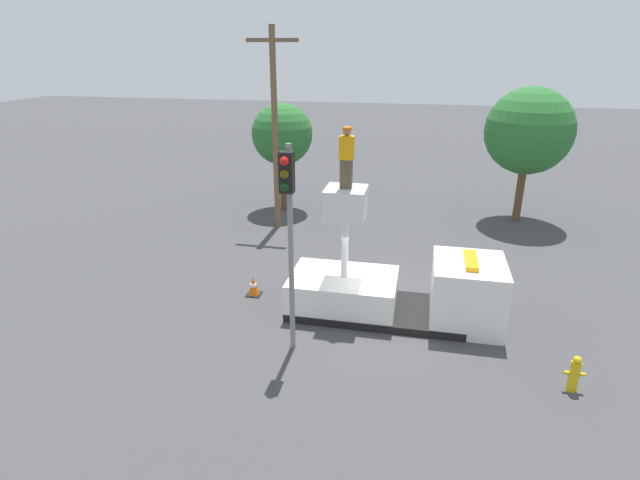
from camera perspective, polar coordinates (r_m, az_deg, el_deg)
ground_plane at (r=15.93m, az=6.35°, el=-8.23°), size 120.00×120.00×0.00m
bucket_truck at (r=15.49m, az=8.90°, el=-5.65°), size 6.42×2.35×3.98m
worker at (r=14.29m, az=3.05°, el=9.34°), size 0.40×0.26×1.75m
traffic_light_pole at (r=12.35m, az=-3.62°, el=3.22°), size 0.34×0.57×5.66m
fire_hydrant at (r=13.83m, az=27.07°, el=-13.46°), size 0.48×0.24×0.96m
traffic_cone_rear at (r=16.88m, az=-7.61°, el=-5.26°), size 0.48×0.48×0.67m
tree_left_bg at (r=24.74m, az=22.76°, el=11.39°), size 3.89×3.89×6.18m
tree_right_bg at (r=24.81m, az=-4.35°, el=11.90°), size 2.96×2.96×5.27m
utility_pole at (r=22.12m, az=-5.18°, el=13.01°), size 2.20×0.26×8.62m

